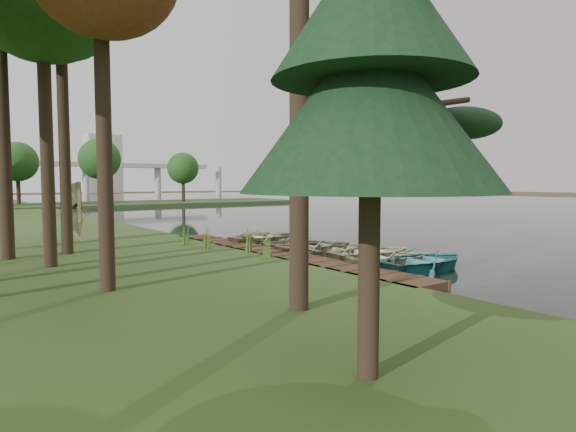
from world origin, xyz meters
TOP-DOWN VIEW (x-y plane):
  - ground at (0.00, 0.00)m, footprint 300.00×300.00m
  - water at (30.00, 20.00)m, footprint 130.00×200.00m
  - boardwalk at (-1.60, 0.00)m, footprint 1.60×16.00m
  - peninsula at (8.00, 50.00)m, footprint 50.00×14.00m
  - far_trees at (4.67, 50.00)m, footprint 45.60×5.60m
  - bridge at (12.31, 120.00)m, footprint 95.90×4.00m
  - building_a at (30.00, 140.00)m, footprint 10.00×8.00m
  - rowboat_0 at (1.17, -5.55)m, footprint 4.10×2.99m
  - rowboat_1 at (0.87, -4.15)m, footprint 4.41×3.76m
  - rowboat_2 at (1.24, -2.89)m, footprint 4.15×3.19m
  - rowboat_3 at (1.19, -1.34)m, footprint 3.82×2.96m
  - rowboat_4 at (0.70, 0.00)m, footprint 4.07×3.21m
  - rowboat_5 at (0.71, 1.41)m, footprint 3.93×3.35m
  - rowboat_6 at (1.29, 3.06)m, footprint 3.63×2.80m
  - rowboat_7 at (0.76, 4.07)m, footprint 4.12×3.02m
  - rowboat_8 at (1.14, 5.64)m, footprint 3.86×3.39m
  - stored_rowboat at (-7.31, 8.56)m, footprint 3.52×3.07m
  - tree_4 at (-8.66, 4.62)m, footprint 3.84×3.84m
  - pine_tree at (-7.84, -11.49)m, footprint 3.80×3.80m
  - reeds_0 at (-2.70, -1.13)m, footprint 0.60×0.60m
  - reeds_1 at (-2.60, 0.44)m, footprint 0.60×0.60m
  - reeds_2 at (-3.49, 2.33)m, footprint 0.60×0.60m
  - reeds_3 at (-3.62, 4.31)m, footprint 0.60×0.60m

SIDE VIEW (x-z plane):
  - ground at x=0.00m, z-range 0.00..0.00m
  - water at x=30.00m, z-range 0.00..0.05m
  - boardwalk at x=-1.60m, z-range 0.00..0.30m
  - peninsula at x=8.00m, z-range 0.00..0.45m
  - rowboat_8 at x=1.14m, z-range 0.05..0.72m
  - rowboat_5 at x=0.71m, z-range 0.05..0.74m
  - rowboat_6 at x=1.29m, z-range 0.05..0.75m
  - rowboat_3 at x=1.19m, z-range 0.05..0.78m
  - rowboat_4 at x=0.70m, z-range 0.05..0.81m
  - rowboat_1 at x=0.87m, z-range 0.05..0.82m
  - rowboat_2 at x=1.24m, z-range 0.05..0.85m
  - rowboat_7 at x=0.76m, z-range 0.05..0.88m
  - rowboat_0 at x=1.17m, z-range 0.05..0.88m
  - stored_rowboat at x=-7.31m, z-range 0.30..0.91m
  - reeds_0 at x=-2.70m, z-range 0.30..1.22m
  - reeds_1 at x=-2.60m, z-range 0.30..1.29m
  - reeds_3 at x=-3.62m, z-range 0.30..1.34m
  - reeds_2 at x=-3.49m, z-range 0.30..1.36m
  - pine_tree at x=-7.84m, z-range 1.17..9.02m
  - far_trees at x=4.67m, z-range 2.03..10.83m
  - bridge at x=12.31m, z-range 2.78..11.38m
  - building_a at x=30.00m, z-range 0.00..18.00m
  - tree_4 at x=-8.66m, z-range 4.23..15.71m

